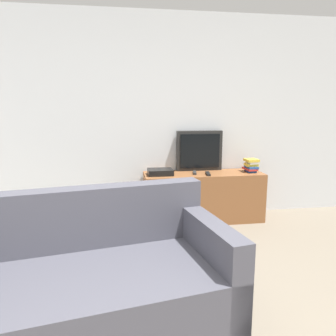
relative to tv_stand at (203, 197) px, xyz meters
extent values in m
cube|color=silver|center=(-0.83, 0.29, 0.99)|extent=(9.00, 0.06, 2.60)
cube|color=brown|center=(0.00, 0.00, 0.00)|extent=(1.50, 0.47, 0.62)
cube|color=black|center=(-0.01, 0.20, 0.57)|extent=(0.60, 0.08, 0.52)
cube|color=black|center=(-0.01, 0.15, 0.57)|extent=(0.52, 0.01, 0.44)
cube|color=#474751|center=(-1.35, -2.07, -0.07)|extent=(2.04, 1.22, 0.47)
cube|color=#474751|center=(-1.41, -1.71, 0.38)|extent=(1.91, 0.49, 0.43)
cube|color=#474751|center=(-0.48, -1.91, 0.04)|extent=(0.30, 0.90, 0.71)
cube|color=#23478E|center=(0.61, -0.01, 0.32)|extent=(0.10, 0.17, 0.03)
cube|color=#B72D28|center=(0.61, -0.01, 0.35)|extent=(0.14, 0.23, 0.02)
cube|color=#23478E|center=(0.62, -0.02, 0.37)|extent=(0.13, 0.19, 0.03)
cube|color=gold|center=(0.62, -0.02, 0.40)|extent=(0.15, 0.14, 0.03)
cube|color=silver|center=(0.63, -0.03, 0.43)|extent=(0.12, 0.15, 0.03)
cube|color=gold|center=(0.62, -0.02, 0.46)|extent=(0.16, 0.18, 0.03)
cube|color=#2D2D2D|center=(-0.12, -0.02, 0.32)|extent=(0.07, 0.18, 0.02)
cube|color=black|center=(0.03, -0.10, 0.32)|extent=(0.07, 0.20, 0.02)
cube|color=black|center=(-0.56, -0.02, 0.34)|extent=(0.30, 0.24, 0.07)
camera|label=1|loc=(-1.06, -3.93, 1.14)|focal=35.00mm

